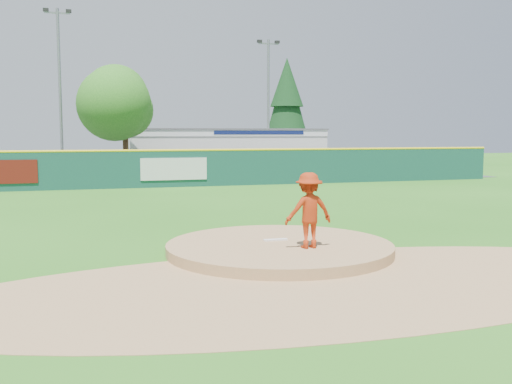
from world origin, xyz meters
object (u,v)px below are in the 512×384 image
object	(u,v)px
pitcher	(309,210)
deciduous_tree	(125,108)
light_pole_left	(60,86)
conifer_tree	(287,104)
light_pole_right	(268,99)
van	(250,166)
pool_building_grp	(221,149)

from	to	relation	value
pitcher	deciduous_tree	distance (m)	26.10
pitcher	light_pole_left	xyz separation A→B (m)	(-6.45, 27.76, 4.92)
conifer_tree	light_pole_left	size ratio (longest dim) A/B	0.86
light_pole_left	light_pole_right	xyz separation A→B (m)	(15.00, 2.00, -0.51)
deciduous_tree	conifer_tree	xyz separation A→B (m)	(15.00, 11.00, 0.99)
deciduous_tree	pitcher	bearing A→B (deg)	-84.56
conifer_tree	light_pole_right	world-z (taller)	light_pole_right
van	deciduous_tree	bearing A→B (deg)	78.31
van	light_pole_left	bearing A→B (deg)	69.11
pool_building_grp	light_pole_left	bearing A→B (deg)	-157.40
pitcher	light_pole_left	distance (m)	28.92
pitcher	conifer_tree	bearing A→B (deg)	-110.79
van	light_pole_right	distance (m)	6.82
pool_building_grp	light_pole_right	distance (m)	5.75
pitcher	van	world-z (taller)	pitcher
pool_building_grp	deciduous_tree	bearing A→B (deg)	-138.84
light_pole_right	light_pole_left	bearing A→B (deg)	-172.41
pitcher	pool_building_grp	bearing A→B (deg)	-101.55
pool_building_grp	light_pole_left	distance (m)	13.72
van	deciduous_tree	world-z (taller)	deciduous_tree
conifer_tree	deciduous_tree	bearing A→B (deg)	-143.75
van	light_pole_left	world-z (taller)	light_pole_left
deciduous_tree	pool_building_grp	bearing A→B (deg)	41.16
pitcher	conifer_tree	size ratio (longest dim) A/B	0.19
van	light_pole_left	xyz separation A→B (m)	(-12.38, 1.99, 5.38)
van	light_pole_right	world-z (taller)	light_pole_right
pool_building_grp	light_pole_left	size ratio (longest dim) A/B	1.38
pool_building_grp	deciduous_tree	xyz separation A→B (m)	(-8.00, -6.99, 2.89)
pool_building_grp	deciduous_tree	size ratio (longest dim) A/B	2.07
pool_building_grp	conifer_tree	bearing A→B (deg)	29.78
light_pole_left	light_pole_right	world-z (taller)	light_pole_left
light_pole_left	pool_building_grp	bearing A→B (deg)	22.60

